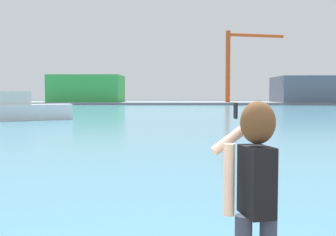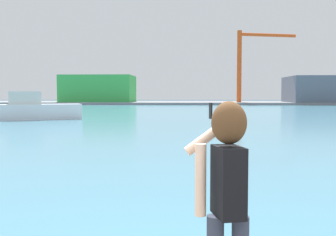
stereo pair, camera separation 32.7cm
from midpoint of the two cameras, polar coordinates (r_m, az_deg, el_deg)
ground_plane at (r=53.01m, az=2.97°, el=0.86°), size 220.00×220.00×0.00m
harbor_water at (r=55.01m, az=2.96°, el=0.96°), size 140.00×100.00×0.02m
far_shore_dock at (r=94.99m, az=2.91°, el=2.12°), size 140.00×20.00×0.51m
person_photographer at (r=3.37m, az=10.95°, el=-9.22°), size 0.53×0.54×1.74m
boat_moored at (r=38.32m, az=-17.84°, el=1.14°), size 7.91×5.10×2.51m
warehouse_left at (r=96.51m, az=-9.50°, el=4.04°), size 15.99×11.61×6.04m
warehouse_right at (r=96.71m, az=21.48°, el=3.73°), size 17.46×13.15×5.62m
port_crane at (r=91.62m, az=11.11°, el=8.28°), size 13.23×4.11×15.46m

